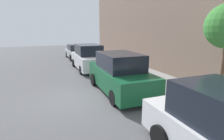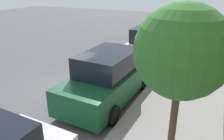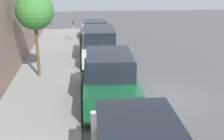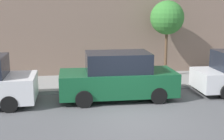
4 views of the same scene
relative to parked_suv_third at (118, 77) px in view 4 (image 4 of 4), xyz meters
The scene contains 4 objects.
ground_plane 2.55m from the parked_suv_third, behind, with size 60.00×60.00×0.00m, color #515154.
sidewalk 2.81m from the parked_suv_third, ahead, with size 3.11×32.00×0.15m.
parked_suv_third is the anchor object (origin of this frame).
street_tree 4.97m from the parked_suv_third, 45.43° to the right, with size 1.74×1.74×3.96m.
Camera 4 is at (-10.06, 2.40, 3.89)m, focal length 50.00 mm.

